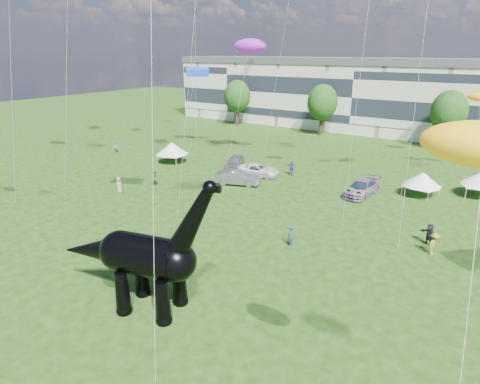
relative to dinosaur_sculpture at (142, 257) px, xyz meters
The scene contains 13 objects.
ground 3.28m from the dinosaur_sculpture, 66.72° to the left, with size 220.00×220.00×0.00m, color #16330C.
terrace_row 62.81m from the dinosaur_sculpture, 97.22° to the left, with size 78.00×11.00×12.00m, color beige.
tree_far_left 61.14m from the dinosaur_sculpture, 119.31° to the left, with size 5.20×5.20×9.44m.
tree_mid_left 54.65m from the dinosaur_sculpture, 102.59° to the left, with size 5.20×5.20×9.44m.
tree_mid_right 53.95m from the dinosaur_sculpture, 81.34° to the left, with size 5.20×5.20×9.44m.
dinosaur_sculpture is the anchor object (origin of this frame).
car_silver 30.17m from the dinosaur_sculpture, 114.61° to the left, with size 1.90×4.72×1.61m, color #ADACB1.
car_grey 23.61m from the dinosaur_sculpture, 110.96° to the left, with size 1.77×5.06×1.67m, color slate.
car_white 27.38m from the dinosaur_sculpture, 107.53° to the left, with size 2.40×5.20×1.45m, color white.
car_dark 26.77m from the dinosaur_sculpture, 80.64° to the left, with size 2.23×5.48×1.59m, color #595960.
gazebo_near 31.01m from the dinosaur_sculpture, 72.10° to the left, with size 4.46×4.46×2.57m.
gazebo_left 32.37m from the dinosaur_sculpture, 130.27° to the left, with size 4.71×4.71×2.81m.
visitors 14.93m from the dinosaur_sculpture, 98.85° to the left, with size 56.53×41.94×1.89m.
Camera 1 is at (15.83, -13.89, 14.36)m, focal length 30.00 mm.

